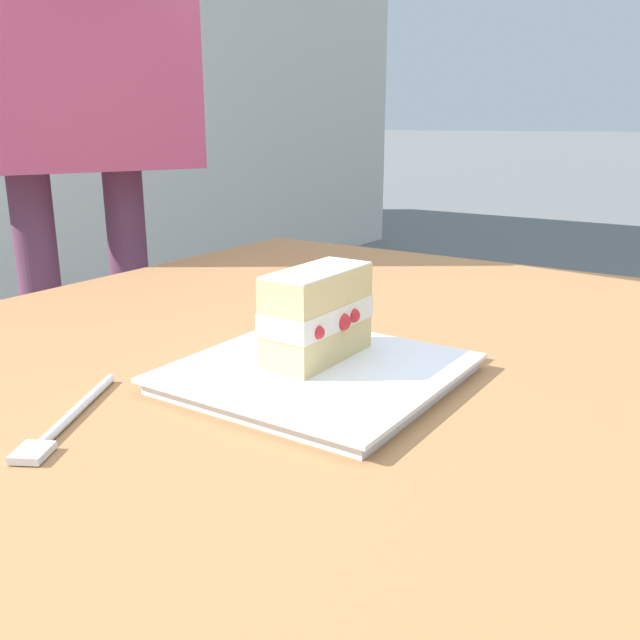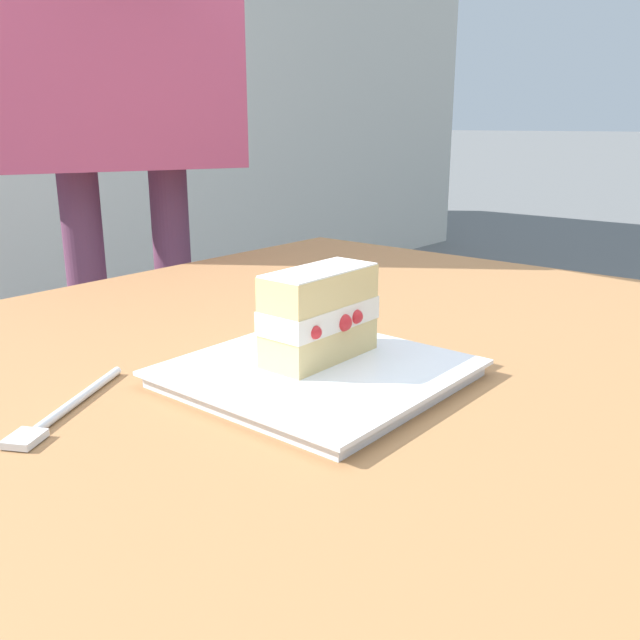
% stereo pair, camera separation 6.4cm
% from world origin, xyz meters
% --- Properties ---
extents(patio_table, '(1.33, 0.98, 0.71)m').
position_xyz_m(patio_table, '(0.00, 0.00, 0.62)').
color(patio_table, olive).
rests_on(patio_table, ground).
extents(dessert_plate, '(0.25, 0.25, 0.02)m').
position_xyz_m(dessert_plate, '(-0.00, 0.06, 0.71)').
color(dessert_plate, white).
rests_on(dessert_plate, patio_table).
extents(cake_slice, '(0.12, 0.07, 0.09)m').
position_xyz_m(cake_slice, '(-0.02, 0.05, 0.77)').
color(cake_slice, '#E0C17A').
rests_on(cake_slice, dessert_plate).
extents(dessert_fork, '(0.16, 0.10, 0.01)m').
position_xyz_m(dessert_fork, '(0.20, -0.06, 0.71)').
color(dessert_fork, silver).
rests_on(dessert_fork, patio_table).
extents(diner_person, '(0.50, 0.65, 1.70)m').
position_xyz_m(diner_person, '(-0.35, -0.74, 1.13)').
color(diner_person, '#5D3049').
rests_on(diner_person, ground).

